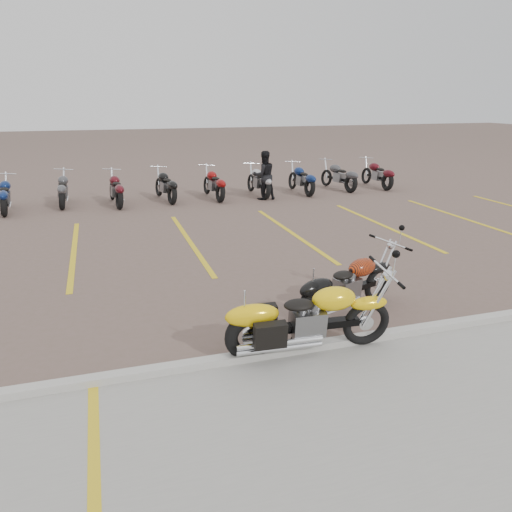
{
  "coord_description": "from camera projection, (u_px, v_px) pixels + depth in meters",
  "views": [
    {
      "loc": [
        -2.01,
        -7.74,
        3.41
      ],
      "look_at": [
        0.5,
        0.16,
        0.75
      ],
      "focal_mm": 35.0,
      "sensor_mm": 36.0,
      "label": 1
    }
  ],
  "objects": [
    {
      "name": "ground",
      "position": [
        231.0,
        303.0,
        8.64
      ],
      "size": [
        100.0,
        100.0,
        0.0
      ],
      "primitive_type": "plane",
      "color": "brown",
      "rests_on": "ground"
    },
    {
      "name": "concrete_apron",
      "position": [
        358.0,
        487.0,
        4.55
      ],
      "size": [
        60.0,
        5.0,
        0.01
      ],
      "primitive_type": "cube",
      "color": "#9E9B93",
      "rests_on": "ground"
    },
    {
      "name": "yellow_cruiser",
      "position": [
        305.0,
        321.0,
        6.81
      ],
      "size": [
        2.38,
        0.39,
        0.98
      ],
      "rotation": [
        0.11,
        0.0,
        -0.06
      ],
      "color": "black",
      "rests_on": "ground"
    },
    {
      "name": "parking_stripes",
      "position": [
        190.0,
        241.0,
        12.27
      ],
      "size": [
        38.0,
        5.5,
        0.01
      ],
      "primitive_type": null,
      "color": "gold",
      "rests_on": "ground"
    },
    {
      "name": "person_b",
      "position": [
        264.0,
        175.0,
        17.08
      ],
      "size": [
        0.83,
        0.65,
        1.66
      ],
      "primitive_type": "imported",
      "rotation": [
        0.0,
        0.0,
        3.17
      ],
      "color": "black",
      "rests_on": "ground"
    },
    {
      "name": "bg_bike_row",
      "position": [
        140.0,
        186.0,
        16.7
      ],
      "size": [
        18.95,
        2.05,
        1.1
      ],
      "color": "black",
      "rests_on": "ground"
    },
    {
      "name": "flame_cruiser",
      "position": [
        345.0,
        288.0,
        8.1
      ],
      "size": [
        2.07,
        0.88,
        0.89
      ],
      "rotation": [
        0.08,
        0.0,
        0.36
      ],
      "color": "black",
      "rests_on": "ground"
    },
    {
      "name": "curb",
      "position": [
        269.0,
        353.0,
        6.81
      ],
      "size": [
        60.0,
        0.18,
        0.12
      ],
      "primitive_type": "cube",
      "color": "#ADAAA3",
      "rests_on": "ground"
    }
  ]
}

